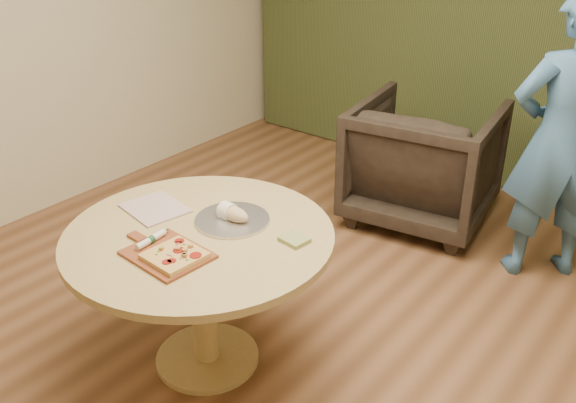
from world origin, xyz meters
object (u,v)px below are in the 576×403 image
at_px(flatbread_pizza, 175,256).
at_px(armchair, 425,156).
at_px(pedestal_table, 200,259).
at_px(pizza_paddle, 166,254).
at_px(serving_tray, 232,220).
at_px(cutlery_roll, 151,240).
at_px(bread_roll, 231,213).
at_px(person_standing, 561,141).

xyz_separation_m(flatbread_pizza, armchair, (0.03, 2.29, -0.30)).
relative_size(pedestal_table, pizza_paddle, 2.75).
distance_m(serving_tray, armchair, 1.90).
height_order(pedestal_table, pizza_paddle, pizza_paddle).
height_order(cutlery_roll, armchair, armchair).
distance_m(cutlery_roll, armchair, 2.29).
bearing_deg(bread_roll, armchair, 87.47).
distance_m(bread_roll, person_standing, 1.98).
relative_size(pizza_paddle, serving_tray, 1.28).
bearing_deg(cutlery_roll, pizza_paddle, -12.58).
xyz_separation_m(pizza_paddle, person_standing, (1.00, 2.12, 0.11)).
bearing_deg(armchair, cutlery_roll, 76.19).
distance_m(pedestal_table, flatbread_pizza, 0.30).
bearing_deg(pedestal_table, pizza_paddle, -82.86).
relative_size(cutlery_roll, serving_tray, 0.56).
distance_m(pizza_paddle, person_standing, 2.35).
bearing_deg(cutlery_roll, armchair, 80.75).
height_order(serving_tray, bread_roll, bread_roll).
height_order(pedestal_table, serving_tray, serving_tray).
bearing_deg(flatbread_pizza, pedestal_table, 112.13).
height_order(cutlery_roll, person_standing, person_standing).
distance_m(pedestal_table, serving_tray, 0.24).
height_order(pizza_paddle, cutlery_roll, cutlery_roll).
xyz_separation_m(flatbread_pizza, serving_tray, (-0.05, 0.41, -0.02)).
bearing_deg(pizza_paddle, cutlery_roll, 176.02).
bearing_deg(pizza_paddle, flatbread_pizza, -1.38).
distance_m(cutlery_roll, bread_roll, 0.41).
height_order(flatbread_pizza, bread_roll, bread_roll).
xyz_separation_m(pizza_paddle, bread_roll, (0.01, 0.40, 0.04)).
bearing_deg(bread_roll, cutlery_roll, -107.60).
height_order(pizza_paddle, flatbread_pizza, flatbread_pizza).
relative_size(pizza_paddle, armchair, 0.48).
height_order(flatbread_pizza, serving_tray, flatbread_pizza).
height_order(pizza_paddle, bread_roll, bread_roll).
bearing_deg(pedestal_table, serving_tray, 75.44).
bearing_deg(serving_tray, pedestal_table, -104.56).
height_order(pedestal_table, flatbread_pizza, flatbread_pizza).
bearing_deg(person_standing, armchair, -51.52).
bearing_deg(armchair, serving_tray, 79.12).
bearing_deg(bread_roll, flatbread_pizza, -82.17).
xyz_separation_m(pedestal_table, flatbread_pizza, (0.09, -0.23, 0.17)).
height_order(bread_roll, armchair, armchair).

